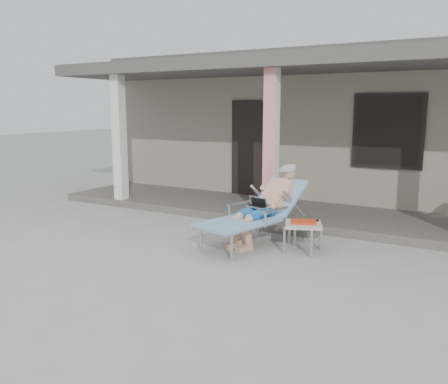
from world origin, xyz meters
The scene contains 7 objects.
ground centered at (0.00, 0.00, 0.00)m, with size 60.00×60.00×0.00m, color #9E9E99.
house centered at (0.00, 6.50, 1.67)m, with size 10.40×5.40×3.30m.
porch_deck centered at (0.00, 3.00, 0.07)m, with size 10.00×2.00×0.15m, color #605B56.
porch_overhang centered at (0.00, 2.95, 2.79)m, with size 10.00×2.30×2.85m.
porch_step centered at (0.00, 1.85, 0.04)m, with size 2.00×0.30×0.07m, color #605B56.
lounger centered at (0.33, 1.06, 0.78)m, with size 1.21×2.02×1.27m.
side_table centered at (1.07, 0.97, 0.39)m, with size 0.68×0.68×0.47m.
Camera 1 is at (3.42, -5.44, 2.10)m, focal length 38.00 mm.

